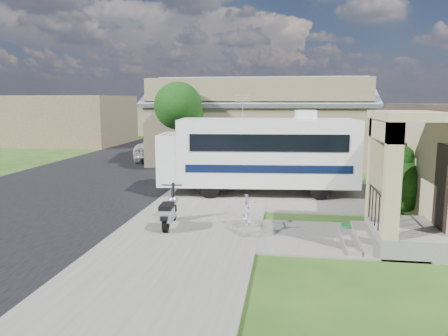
# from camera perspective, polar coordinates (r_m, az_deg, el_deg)

# --- Properties ---
(ground) EXTENTS (120.00, 120.00, 0.00)m
(ground) POSITION_cam_1_polar(r_m,az_deg,el_deg) (13.14, 0.55, -7.34)
(ground) COLOR #214211
(street_slab) EXTENTS (9.00, 80.00, 0.02)m
(street_slab) POSITION_cam_1_polar(r_m,az_deg,el_deg) (24.59, -13.68, 0.08)
(street_slab) COLOR black
(street_slab) RESTS_ON ground
(sidewalk_slab) EXTENTS (4.00, 80.00, 0.06)m
(sidewalk_slab) POSITION_cam_1_polar(r_m,az_deg,el_deg) (22.96, 1.52, -0.23)
(sidewalk_slab) COLOR #605D56
(sidewalk_slab) RESTS_ON ground
(driveway_slab) EXTENTS (7.00, 6.00, 0.05)m
(driveway_slab) POSITION_cam_1_polar(r_m,az_deg,el_deg) (17.39, 7.52, -3.29)
(driveway_slab) COLOR #605D56
(driveway_slab) RESTS_ON ground
(walk_slab) EXTENTS (4.00, 3.00, 0.05)m
(walk_slab) POSITION_cam_1_polar(r_m,az_deg,el_deg) (12.13, 14.23, -8.90)
(walk_slab) COLOR #605D56
(walk_slab) RESTS_ON ground
(warehouse) EXTENTS (12.50, 8.40, 5.04)m
(warehouse) POSITION_cam_1_polar(r_m,az_deg,el_deg) (26.58, 4.74, 5.24)
(warehouse) COLOR brown
(warehouse) RESTS_ON ground
(distant_bldg_far) EXTENTS (10.00, 8.00, 4.00)m
(distant_bldg_far) POSITION_cam_1_polar(r_m,az_deg,el_deg) (39.29, -20.12, 5.93)
(distant_bldg_far) COLOR brown
(distant_bldg_far) RESTS_ON ground
(distant_bldg_near) EXTENTS (8.00, 7.00, 3.20)m
(distant_bldg_near) POSITION_cam_1_polar(r_m,az_deg,el_deg) (49.46, -11.38, 6.33)
(distant_bldg_near) COLOR brown
(distant_bldg_near) RESTS_ON ground
(street_tree_a) EXTENTS (2.44, 2.40, 4.58)m
(street_tree_a) POSITION_cam_1_polar(r_m,az_deg,el_deg) (22.23, -5.73, 7.76)
(street_tree_a) COLOR #2F1E15
(street_tree_a) RESTS_ON ground
(street_tree_b) EXTENTS (2.44, 2.40, 4.73)m
(street_tree_b) POSITION_cam_1_polar(r_m,az_deg,el_deg) (32.01, -1.31, 8.40)
(street_tree_b) COLOR #2F1E15
(street_tree_b) RESTS_ON ground
(street_tree_c) EXTENTS (2.44, 2.40, 4.42)m
(street_tree_c) POSITION_cam_1_polar(r_m,az_deg,el_deg) (40.92, 0.85, 8.11)
(street_tree_c) COLOR #2F1E15
(street_tree_c) RESTS_ON ground
(motorhome) EXTENTS (7.71, 3.03, 3.86)m
(motorhome) POSITION_cam_1_polar(r_m,az_deg,el_deg) (17.04, 4.68, 2.07)
(motorhome) COLOR silver
(motorhome) RESTS_ON ground
(shrub) EXTENTS (1.90, 1.81, 2.33)m
(shrub) POSITION_cam_1_polar(r_m,az_deg,el_deg) (14.70, 21.86, -1.48)
(shrub) COLOR #2F1E15
(shrub) RESTS_ON ground
(scooter) EXTENTS (0.62, 1.76, 1.16)m
(scooter) POSITION_cam_1_polar(r_m,az_deg,el_deg) (12.61, -7.23, -5.70)
(scooter) COLOR black
(scooter) RESTS_ON ground
(bicycle) EXTENTS (0.70, 1.66, 0.97)m
(bicycle) POSITION_cam_1_polar(r_m,az_deg,el_deg) (12.24, 2.99, -6.23)
(bicycle) COLOR #B4B3BB
(bicycle) RESTS_ON ground
(pickup_truck) EXTENTS (2.73, 5.56, 1.52)m
(pickup_truck) POSITION_cam_1_polar(r_m,az_deg,el_deg) (27.27, -7.76, 2.69)
(pickup_truck) COLOR silver
(pickup_truck) RESTS_ON ground
(van) EXTENTS (3.19, 6.68, 1.88)m
(van) POSITION_cam_1_polar(r_m,az_deg,el_deg) (33.75, -5.91, 4.21)
(van) COLOR silver
(van) RESTS_ON ground
(garden_hose) EXTENTS (0.45, 0.45, 0.20)m
(garden_hose) POSITION_cam_1_polar(r_m,az_deg,el_deg) (12.80, 16.00, -7.68)
(garden_hose) COLOR #125C26
(garden_hose) RESTS_ON ground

